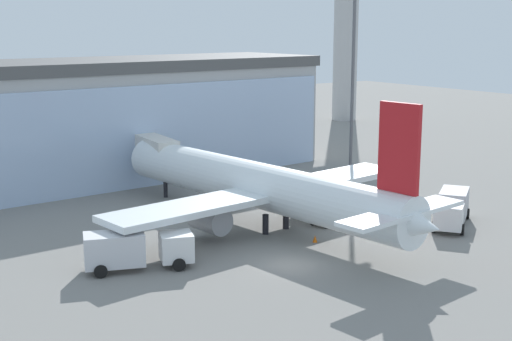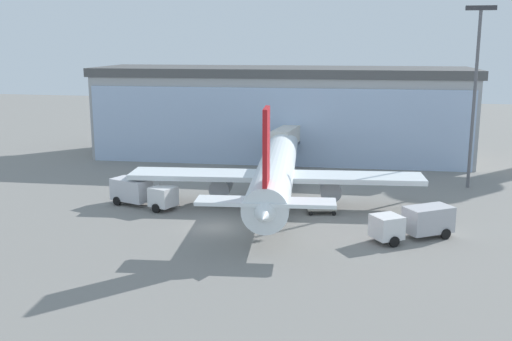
% 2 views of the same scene
% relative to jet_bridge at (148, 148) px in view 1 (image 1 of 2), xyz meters
% --- Properties ---
extents(ground, '(240.00, 240.00, 0.00)m').
position_rel_jet_bridge_xyz_m(ground, '(-2.56, -27.07, -4.21)').
color(ground, gray).
extents(terminal_building, '(53.63, 17.45, 12.77)m').
position_rel_jet_bridge_xyz_m(terminal_building, '(-2.56, 7.90, 2.18)').
color(terminal_building, '#A7A7A7').
rests_on(terminal_building, ground).
extents(jet_bridge, '(3.25, 11.38, 5.59)m').
position_rel_jet_bridge_xyz_m(jet_bridge, '(0.00, 0.00, 0.00)').
color(jet_bridge, silver).
rests_on(jet_bridge, ground).
extents(apron_light_mast, '(3.20, 0.40, 20.14)m').
position_rel_jet_bridge_xyz_m(apron_light_mast, '(21.60, -6.47, 7.63)').
color(apron_light_mast, '#59595E').
rests_on(apron_light_mast, ground).
extents(airplane, '(29.70, 35.68, 11.40)m').
position_rel_jet_bridge_xyz_m(airplane, '(1.33, -17.83, -0.79)').
color(airplane, white).
rests_on(airplane, ground).
extents(catering_truck, '(7.61, 4.53, 2.65)m').
position_rel_jet_bridge_xyz_m(catering_truck, '(-11.75, -21.76, -2.75)').
color(catering_truck, silver).
rests_on(catering_truck, ground).
extents(fuel_truck, '(7.25, 5.96, 2.65)m').
position_rel_jet_bridge_xyz_m(fuel_truck, '(14.84, -26.53, -2.75)').
color(fuel_truck, silver).
rests_on(fuel_truck, ground).
extents(baggage_cart, '(3.09, 2.21, 1.50)m').
position_rel_jet_bridge_xyz_m(baggage_cart, '(6.34, -20.62, -3.71)').
color(baggage_cart, '#9E998C').
rests_on(baggage_cart, ground).
extents(safety_cone_nose, '(0.36, 0.36, 0.55)m').
position_rel_jet_bridge_xyz_m(safety_cone_nose, '(2.31, -23.89, -3.94)').
color(safety_cone_nose, orange).
rests_on(safety_cone_nose, ground).
extents(safety_cone_wingtip, '(0.36, 0.36, 0.55)m').
position_rel_jet_bridge_xyz_m(safety_cone_wingtip, '(16.17, -19.08, -3.94)').
color(safety_cone_wingtip, orange).
rests_on(safety_cone_wingtip, ground).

